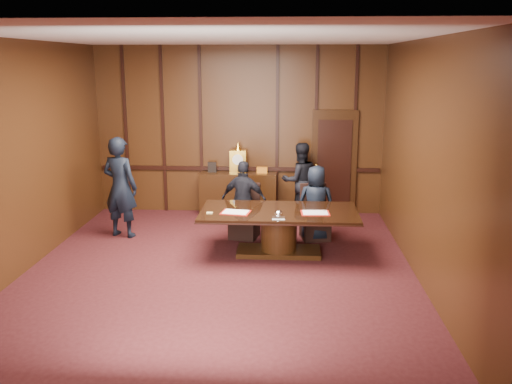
# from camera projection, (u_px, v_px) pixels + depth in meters

# --- Properties ---
(room) EXTENTS (7.00, 7.04, 3.50)m
(room) POSITION_uv_depth(u_px,v_px,m) (223.00, 161.00, 8.09)
(room) COLOR black
(room) RESTS_ON ground
(sideboard) EXTENTS (1.60, 0.45, 1.54)m
(sideboard) POSITION_uv_depth(u_px,v_px,m) (238.00, 192.00, 11.41)
(sideboard) COLOR black
(sideboard) RESTS_ON ground
(conference_table) EXTENTS (2.62, 1.32, 0.76)m
(conference_table) POSITION_uv_depth(u_px,v_px,m) (279.00, 225.00, 9.04)
(conference_table) COLOR black
(conference_table) RESTS_ON ground
(folder_left) EXTENTS (0.51, 0.40, 0.02)m
(folder_left) POSITION_uv_depth(u_px,v_px,m) (236.00, 212.00, 8.85)
(folder_left) COLOR #AD1910
(folder_left) RESTS_ON conference_table
(folder_right) EXTENTS (0.48, 0.35, 0.02)m
(folder_right) POSITION_uv_depth(u_px,v_px,m) (315.00, 213.00, 8.81)
(folder_right) COLOR #AD1910
(folder_right) RESTS_ON conference_table
(inkstand) EXTENTS (0.20, 0.14, 0.12)m
(inkstand) POSITION_uv_depth(u_px,v_px,m) (279.00, 215.00, 8.53)
(inkstand) COLOR white
(inkstand) RESTS_ON conference_table
(notepad) EXTENTS (0.10, 0.07, 0.01)m
(notepad) POSITION_uv_depth(u_px,v_px,m) (210.00, 213.00, 8.82)
(notepad) COLOR #D5B768
(notepad) RESTS_ON conference_table
(chair_left) EXTENTS (0.57, 0.57, 0.99)m
(chair_left) POSITION_uv_depth(u_px,v_px,m) (245.00, 222.00, 9.98)
(chair_left) COLOR black
(chair_left) RESTS_ON ground
(chair_right) EXTENTS (0.57, 0.57, 0.99)m
(chair_right) POSITION_uv_depth(u_px,v_px,m) (315.00, 223.00, 9.91)
(chair_right) COLOR black
(chair_right) RESTS_ON ground
(signatory_left) EXTENTS (0.90, 0.52, 1.44)m
(signatory_left) POSITION_uv_depth(u_px,v_px,m) (244.00, 200.00, 9.81)
(signatory_left) COLOR black
(signatory_left) RESTS_ON ground
(signatory_right) EXTENTS (0.71, 0.50, 1.37)m
(signatory_right) POSITION_uv_depth(u_px,v_px,m) (316.00, 203.00, 9.74)
(signatory_right) COLOR black
(signatory_right) RESTS_ON ground
(witness_left) EXTENTS (0.78, 0.63, 1.86)m
(witness_left) POSITION_uv_depth(u_px,v_px,m) (120.00, 187.00, 9.89)
(witness_left) COLOR black
(witness_left) RESTS_ON ground
(witness_right) EXTENTS (0.90, 0.79, 1.57)m
(witness_right) POSITION_uv_depth(u_px,v_px,m) (300.00, 181.00, 11.11)
(witness_right) COLOR black
(witness_right) RESTS_ON ground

